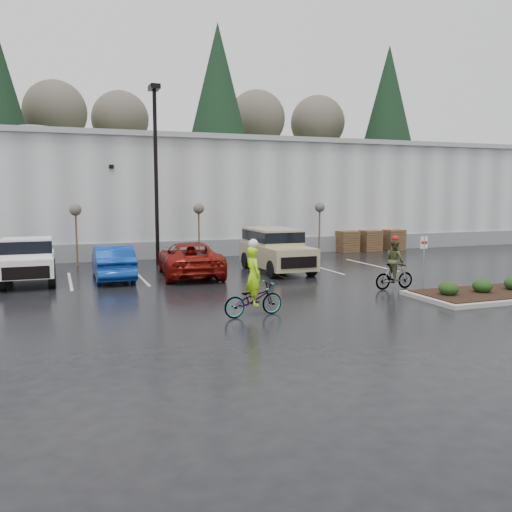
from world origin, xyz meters
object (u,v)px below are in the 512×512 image
object	(u,v)px
suv_tan	(277,250)
cyclist_olive	(395,269)
pallet_stack_c	(393,240)
cyclist_hivis	(253,292)
lamppost	(156,156)
pallet_stack_a	(347,241)
sapling_mid	(199,212)
sapling_east	(320,210)
pallet_stack_b	(370,241)
car_red	(190,259)
sapling_west	(76,213)
car_blue	(113,262)
fire_lane_sign	(424,257)
pickup_white	(29,259)

from	to	relation	value
suv_tan	cyclist_olive	bearing A→B (deg)	-67.21
pallet_stack_c	cyclist_hivis	size ratio (longest dim) A/B	0.56
cyclist_olive	cyclist_hivis	bearing A→B (deg)	109.58
lamppost	pallet_stack_a	bearing A→B (deg)	9.09
lamppost	sapling_mid	xyz separation A→B (m)	(2.50, 1.00, -2.96)
sapling_east	pallet_stack_b	size ratio (longest dim) A/B	2.37
car_red	cyclist_olive	world-z (taller)	cyclist_olive
sapling_west	pallet_stack_b	world-z (taller)	sapling_west
sapling_mid	cyclist_olive	size ratio (longest dim) A/B	1.51
sapling_west	car_blue	bearing A→B (deg)	-75.83
suv_tan	sapling_mid	bearing A→B (deg)	113.81
pallet_stack_b	cyclist_olive	bearing A→B (deg)	-118.38
sapling_mid	fire_lane_sign	distance (m)	13.92
pallet_stack_b	sapling_west	bearing A→B (deg)	-176.86
sapling_west	cyclist_olive	world-z (taller)	sapling_west
sapling_mid	lamppost	bearing A→B (deg)	-158.20
pallet_stack_a	pallet_stack_b	world-z (taller)	same
car_red	suv_tan	xyz separation A→B (m)	(4.23, -0.19, 0.25)
pallet_stack_b	suv_tan	bearing A→B (deg)	-144.97
pallet_stack_b	cyclist_hivis	distance (m)	20.19
sapling_west	car_red	world-z (taller)	sapling_west
cyclist_hivis	suv_tan	bearing A→B (deg)	-34.89
cyclist_hivis	car_red	bearing A→B (deg)	-8.38
car_blue	cyclist_hivis	bearing A→B (deg)	111.24
car_red	suv_tan	size ratio (longest dim) A/B	1.09
fire_lane_sign	cyclist_hivis	world-z (taller)	cyclist_hivis
pallet_stack_c	car_blue	xyz separation A→B (m)	(-18.70, -6.14, 0.08)
pallet_stack_b	pallet_stack_c	distance (m)	1.80
pallet_stack_a	suv_tan	world-z (taller)	suv_tan
car_blue	sapling_west	bearing A→B (deg)	-75.33
sapling_west	suv_tan	world-z (taller)	sapling_west
cyclist_hivis	car_blue	bearing A→B (deg)	12.78
sapling_east	pallet_stack_b	xyz separation A→B (m)	(4.20, 1.00, -2.05)
pallet_stack_b	car_red	bearing A→B (deg)	-154.96
lamppost	car_blue	bearing A→B (deg)	-123.18
pallet_stack_b	cyclist_olive	world-z (taller)	cyclist_olive
lamppost	sapling_west	xyz separation A→B (m)	(-4.00, 1.00, -2.96)
sapling_mid	pallet_stack_c	size ratio (longest dim) A/B	2.37
car_blue	car_red	size ratio (longest dim) A/B	0.82
sapling_mid	fire_lane_sign	bearing A→B (deg)	-67.51
sapling_west	fire_lane_sign	world-z (taller)	sapling_west
pallet_stack_a	cyclist_olive	world-z (taller)	cyclist_olive
lamppost	suv_tan	world-z (taller)	lamppost
sapling_west	pickup_white	size ratio (longest dim) A/B	0.62
fire_lane_sign	car_red	size ratio (longest dim) A/B	0.39
sapling_west	suv_tan	distance (m)	10.62
sapling_mid	cyclist_hivis	size ratio (longest dim) A/B	1.34
sapling_mid	sapling_west	bearing A→B (deg)	180.00
sapling_west	car_blue	world-z (taller)	sapling_west
pickup_white	fire_lane_sign	bearing A→B (deg)	-30.35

